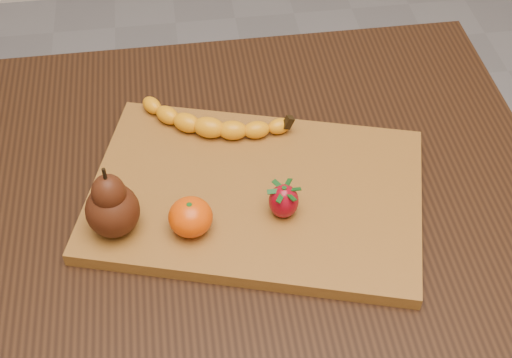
{
  "coord_description": "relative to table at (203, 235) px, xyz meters",
  "views": [
    {
      "loc": [
        -0.01,
        -0.68,
        1.5
      ],
      "look_at": [
        0.08,
        -0.02,
        0.8
      ],
      "focal_mm": 50.0,
      "sensor_mm": 36.0,
      "label": 1
    }
  ],
  "objects": [
    {
      "name": "banana",
      "position": [
        0.02,
        0.09,
        0.13
      ],
      "size": [
        0.2,
        0.12,
        0.03
      ],
      "primitive_type": null,
      "rotation": [
        0.0,
        0.0,
        -0.38
      ],
      "color": "orange",
      "rests_on": "cutting_board"
    },
    {
      "name": "table",
      "position": [
        0.0,
        0.0,
        0.0
      ],
      "size": [
        1.0,
        0.7,
        0.76
      ],
      "color": "black",
      "rests_on": "ground"
    },
    {
      "name": "cutting_board",
      "position": [
        0.08,
        -0.02,
        0.11
      ],
      "size": [
        0.52,
        0.42,
        0.02
      ],
      "primitive_type": "cube",
      "rotation": [
        0.0,
        0.0,
        -0.29
      ],
      "color": "brown",
      "rests_on": "table"
    },
    {
      "name": "strawberry",
      "position": [
        0.11,
        -0.07,
        0.14
      ],
      "size": [
        0.04,
        0.04,
        0.05
      ],
      "primitive_type": null,
      "rotation": [
        0.0,
        0.0,
        -0.01
      ],
      "color": "maroon",
      "rests_on": "cutting_board"
    },
    {
      "name": "pear",
      "position": [
        -0.11,
        -0.07,
        0.17
      ],
      "size": [
        0.08,
        0.08,
        0.11
      ],
      "primitive_type": null,
      "rotation": [
        0.0,
        0.0,
        0.19
      ],
      "color": "#40190A",
      "rests_on": "cutting_board"
    },
    {
      "name": "mandarin",
      "position": [
        -0.02,
        -0.08,
        0.14
      ],
      "size": [
        0.08,
        0.08,
        0.05
      ],
      "primitive_type": "ellipsoid",
      "rotation": [
        0.0,
        0.0,
        -0.4
      ],
      "color": "#D74202",
      "rests_on": "cutting_board"
    }
  ]
}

